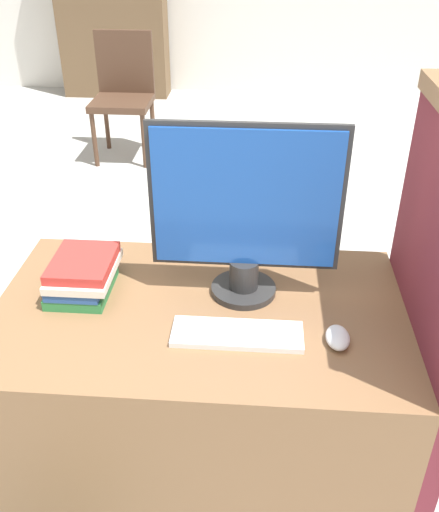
{
  "coord_description": "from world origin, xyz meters",
  "views": [
    {
      "loc": [
        0.16,
        -0.94,
        1.72
      ],
      "look_at": [
        0.06,
        0.32,
        0.94
      ],
      "focal_mm": 40.0,
      "sensor_mm": 36.0,
      "label": 1
    }
  ],
  "objects": [
    {
      "name": "desk",
      "position": [
        0.0,
        0.36,
        0.37
      ],
      "size": [
        1.18,
        0.72,
        0.74
      ],
      "color": "brown",
      "rests_on": "ground_plane"
    },
    {
      "name": "carrel_divider",
      "position": [
        0.62,
        0.34,
        0.68
      ],
      "size": [
        0.07,
        0.67,
        1.35
      ],
      "color": "maroon",
      "rests_on": "ground_plane"
    },
    {
      "name": "monitor",
      "position": [
        0.12,
        0.45,
        1.0
      ],
      "size": [
        0.53,
        0.19,
        0.52
      ],
      "color": "#282828",
      "rests_on": "desk"
    },
    {
      "name": "keyboard",
      "position": [
        0.12,
        0.24,
        0.75
      ],
      "size": [
        0.35,
        0.12,
        0.02
      ],
      "color": "white",
      "rests_on": "desk"
    },
    {
      "name": "mouse",
      "position": [
        0.38,
        0.24,
        0.75
      ],
      "size": [
        0.06,
        0.1,
        0.03
      ],
      "color": "silver",
      "rests_on": "desk"
    },
    {
      "name": "book_stack",
      "position": [
        -0.35,
        0.43,
        0.79
      ],
      "size": [
        0.19,
        0.25,
        0.11
      ],
      "color": "#2D7F42",
      "rests_on": "desk"
    },
    {
      "name": "far_chair",
      "position": [
        -0.91,
        3.38,
        0.52
      ],
      "size": [
        0.44,
        0.44,
        0.93
      ],
      "rotation": [
        0.0,
        0.0,
        -0.88
      ],
      "color": "#4C3323",
      "rests_on": "ground_plane"
    }
  ]
}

